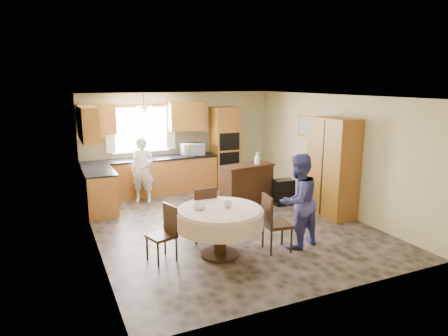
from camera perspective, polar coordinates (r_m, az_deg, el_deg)
floor at (r=8.02m, az=0.49°, el=-7.93°), size 5.00×6.00×0.01m
ceiling at (r=7.53m, az=0.53°, el=10.23°), size 5.00×6.00×0.01m
wall_back at (r=10.44m, az=-6.39°, el=3.84°), size 5.00×0.02×2.50m
wall_front at (r=5.18m, az=14.54°, el=-5.16°), size 5.00×0.02×2.50m
wall_left at (r=7.03m, az=-18.34°, el=-0.83°), size 0.02×6.00×2.50m
wall_right at (r=8.99m, az=15.16°, el=2.13°), size 0.02×6.00×2.50m
window at (r=10.11m, az=-11.83°, el=5.39°), size 1.40×0.03×1.10m
curtain_left at (r=9.93m, az=-16.02°, el=5.34°), size 0.22×0.02×1.15m
curtain_right at (r=10.25m, az=-7.66°, el=5.91°), size 0.22×0.02×1.15m
base_cab_back at (r=10.08m, az=-10.36°, el=-1.28°), size 3.30×0.60×0.88m
counter_back at (r=9.98m, az=-10.46°, el=1.29°), size 3.30×0.64×0.04m
base_cab_left at (r=8.99m, az=-17.34°, el=-3.30°), size 0.60×1.20×0.88m
counter_left at (r=8.89m, az=-17.53°, el=-0.44°), size 0.64×1.20×0.04m
backsplash at (r=10.21m, az=-10.91°, el=3.11°), size 3.30×0.02×0.55m
wall_cab_left at (r=9.77m, az=-17.77°, el=6.66°), size 0.85×0.33×0.72m
wall_cab_right at (r=10.25m, az=-5.39°, el=7.43°), size 0.90×0.33×0.72m
wall_cab_side at (r=8.72m, az=-18.84°, el=5.97°), size 0.33×1.20×0.72m
oven_tower at (r=10.59m, az=0.09°, el=3.00°), size 0.66×0.62×2.12m
oven_upper at (r=10.27m, az=0.81°, el=3.78°), size 0.56×0.01×0.45m
oven_lower at (r=10.36m, az=0.81°, el=1.05°), size 0.56×0.01×0.45m
pendant at (r=9.60m, az=-11.33°, el=8.17°), size 0.36×0.36×0.18m
sideboard at (r=9.11m, az=3.30°, el=-2.56°), size 1.29×0.69×0.87m
space_heater at (r=9.21m, az=8.51°, el=-3.42°), size 0.45×0.32×0.59m
cupboard at (r=8.56m, az=15.25°, el=0.09°), size 0.54×1.07×2.05m
dining_table at (r=6.41m, az=-0.61°, el=-7.28°), size 1.40×1.40×0.80m
chair_left at (r=6.38m, az=-8.41°, el=-8.78°), size 0.48×0.48×0.89m
chair_back at (r=7.04m, az=-2.95°, el=-6.17°), size 0.43×0.43×0.98m
chair_right at (r=6.67m, az=7.02°, el=-7.41°), size 0.47×0.47×0.96m
framed_picture at (r=9.63m, az=11.66°, el=5.88°), size 0.06×0.60×0.50m
microwave at (r=10.21m, az=-4.54°, el=2.69°), size 0.56×0.38×0.31m
person_sink at (r=9.43m, az=-11.53°, el=-0.28°), size 0.65×0.56×1.51m
person_dining at (r=6.81m, az=10.52°, el=-4.67°), size 0.91×0.79×1.61m
bowl_sideboard at (r=8.90m, az=1.96°, el=0.17°), size 0.27×0.27×0.06m
bottle_sideboard at (r=9.10m, az=4.77°, el=1.26°), size 0.17×0.17×0.33m
cup_table at (r=6.40m, az=0.54°, el=-5.20°), size 0.16×0.16×0.10m
bowl_table at (r=6.33m, az=-3.56°, el=-5.60°), size 0.22×0.22×0.06m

